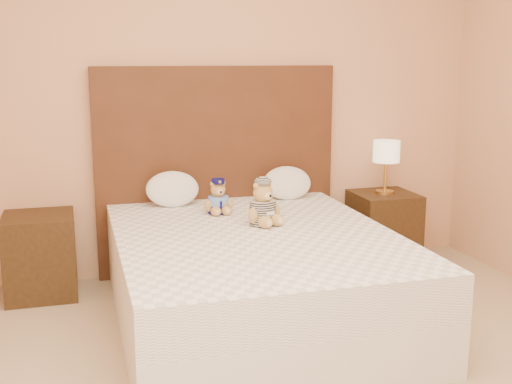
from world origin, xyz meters
TOP-DOWN VIEW (x-y plane):
  - room_walls at (0.00, 0.46)m, footprint 4.04×4.52m
  - bed at (0.00, 1.20)m, footprint 1.60×2.00m
  - headboard at (0.00, 2.21)m, footprint 1.75×0.08m
  - nightstand_left at (-1.25, 2.00)m, footprint 0.45×0.45m
  - nightstand_right at (1.25, 2.00)m, footprint 0.45×0.45m
  - lamp at (1.25, 2.00)m, footprint 0.20×0.20m
  - teddy_police at (-0.10, 1.72)m, footprint 0.21×0.20m
  - teddy_prisoner at (0.10, 1.37)m, footprint 0.32×0.31m
  - pillow_left at (-0.36, 2.03)m, footprint 0.37×0.24m
  - pillow_right at (0.48, 2.03)m, footprint 0.36×0.23m

SIDE VIEW (x-z plane):
  - nightstand_left at x=-1.25m, z-range 0.00..0.55m
  - nightstand_right at x=1.25m, z-range 0.00..0.55m
  - bed at x=0.00m, z-range 0.00..0.55m
  - teddy_police at x=-0.10m, z-range 0.55..0.78m
  - pillow_right at x=0.48m, z-range 0.55..0.80m
  - pillow_left at x=-0.36m, z-range 0.55..0.81m
  - teddy_prisoner at x=0.10m, z-range 0.55..0.83m
  - headboard at x=0.00m, z-range 0.00..1.50m
  - lamp at x=1.25m, z-range 0.65..1.05m
  - room_walls at x=0.00m, z-range 0.45..3.17m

